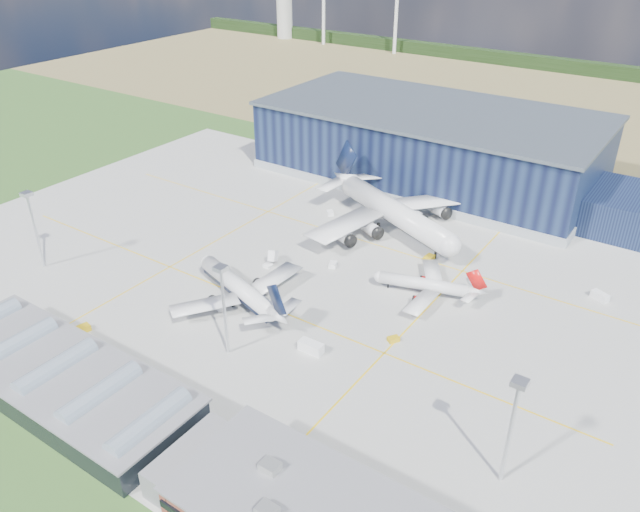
{
  "coord_description": "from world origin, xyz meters",
  "views": [
    {
      "loc": [
        92.31,
        -112.7,
        89.72
      ],
      "look_at": [
        9.72,
        8.03,
        7.84
      ],
      "focal_mm": 35.0,
      "sensor_mm": 36.0,
      "label": 1
    }
  ],
  "objects_px": {
    "gse_tug_b": "(393,339)",
    "airstair": "(273,259)",
    "gse_van_c": "(295,450)",
    "light_mast_center": "(223,296)",
    "light_mast_east": "(513,415)",
    "car_b": "(368,501)",
    "airliner_widebody": "(396,201)",
    "hangar": "(436,148)",
    "gse_van_a": "(311,347)",
    "gse_tug_a": "(82,329)",
    "gse_van_b": "(600,296)",
    "light_mast_west": "(32,218)",
    "gse_cart_a": "(333,265)",
    "airliner_red": "(424,278)",
    "gse_tug_c": "(429,258)",
    "gse_cart_b": "(330,213)",
    "airliner_navy": "(238,279)"
  },
  "relations": [
    {
      "from": "airliner_widebody",
      "to": "hangar",
      "type": "bearing_deg",
      "value": 125.73
    },
    {
      "from": "light_mast_west",
      "to": "gse_cart_a",
      "type": "height_order",
      "value": "light_mast_west"
    },
    {
      "from": "hangar",
      "to": "light_mast_east",
      "type": "relative_size",
      "value": 6.3
    },
    {
      "from": "gse_van_a",
      "to": "gse_cart_a",
      "type": "relative_size",
      "value": 1.98
    },
    {
      "from": "gse_van_b",
      "to": "gse_cart_b",
      "type": "relative_size",
      "value": 1.53
    },
    {
      "from": "hangar",
      "to": "gse_van_a",
      "type": "bearing_deg",
      "value": -78.65
    },
    {
      "from": "hangar",
      "to": "gse_tug_c",
      "type": "distance_m",
      "value": 66.06
    },
    {
      "from": "light_mast_center",
      "to": "car_b",
      "type": "distance_m",
      "value": 53.41
    },
    {
      "from": "light_mast_west",
      "to": "gse_cart_a",
      "type": "relative_size",
      "value": 7.79
    },
    {
      "from": "light_mast_east",
      "to": "gse_tug_c",
      "type": "relative_size",
      "value": 6.73
    },
    {
      "from": "light_mast_west",
      "to": "light_mast_east",
      "type": "xyz_separation_m",
      "value": [
        135.0,
        0.0,
        0.0
      ]
    },
    {
      "from": "light_mast_center",
      "to": "gse_van_a",
      "type": "height_order",
      "value": "light_mast_center"
    },
    {
      "from": "light_mast_center",
      "to": "gse_tug_a",
      "type": "relative_size",
      "value": 6.12
    },
    {
      "from": "gse_cart_a",
      "to": "airstair",
      "type": "distance_m",
      "value": 17.26
    },
    {
      "from": "airliner_widebody",
      "to": "gse_van_c",
      "type": "height_order",
      "value": "airliner_widebody"
    },
    {
      "from": "airliner_red",
      "to": "car_b",
      "type": "height_order",
      "value": "airliner_red"
    },
    {
      "from": "light_mast_west",
      "to": "airliner_widebody",
      "type": "distance_m",
      "value": 104.78
    },
    {
      "from": "hangar",
      "to": "light_mast_center",
      "type": "relative_size",
      "value": 6.3
    },
    {
      "from": "gse_cart_b",
      "to": "gse_van_c",
      "type": "distance_m",
      "value": 104.91
    },
    {
      "from": "light_mast_center",
      "to": "gse_tug_c",
      "type": "bearing_deg",
      "value": 73.41
    },
    {
      "from": "airliner_widebody",
      "to": "airstair",
      "type": "height_order",
      "value": "airliner_widebody"
    },
    {
      "from": "airliner_widebody",
      "to": "car_b",
      "type": "xyz_separation_m",
      "value": [
        45.94,
        -93.86,
        -9.88
      ]
    },
    {
      "from": "gse_van_c",
      "to": "light_mast_center",
      "type": "bearing_deg",
      "value": 41.21
    },
    {
      "from": "airliner_widebody",
      "to": "gse_van_b",
      "type": "xyz_separation_m",
      "value": [
        63.32,
        -4.23,
        -9.51
      ]
    },
    {
      "from": "gse_tug_a",
      "to": "gse_van_c",
      "type": "distance_m",
      "value": 65.53
    },
    {
      "from": "light_mast_east",
      "to": "gse_van_b",
      "type": "distance_m",
      "value": 73.06
    },
    {
      "from": "airliner_red",
      "to": "gse_cart_a",
      "type": "distance_m",
      "value": 28.16
    },
    {
      "from": "light_mast_east",
      "to": "gse_tug_c",
      "type": "distance_m",
      "value": 80.98
    },
    {
      "from": "gse_tug_b",
      "to": "airstair",
      "type": "bearing_deg",
      "value": -162.95
    },
    {
      "from": "light_mast_east",
      "to": "car_b",
      "type": "relative_size",
      "value": 5.59
    },
    {
      "from": "light_mast_center",
      "to": "airliner_widebody",
      "type": "distance_m",
      "value": 76.04
    },
    {
      "from": "gse_tug_b",
      "to": "airstair",
      "type": "relative_size",
      "value": 0.55
    },
    {
      "from": "hangar",
      "to": "gse_van_b",
      "type": "relative_size",
      "value": 31.7
    },
    {
      "from": "light_mast_west",
      "to": "airliner_red",
      "type": "height_order",
      "value": "light_mast_west"
    },
    {
      "from": "light_mast_east",
      "to": "gse_van_c",
      "type": "distance_m",
      "value": 40.16
    },
    {
      "from": "airliner_navy",
      "to": "airstair",
      "type": "height_order",
      "value": "airliner_navy"
    },
    {
      "from": "airstair",
      "to": "gse_tug_b",
      "type": "bearing_deg",
      "value": -40.61
    },
    {
      "from": "airliner_red",
      "to": "gse_tug_b",
      "type": "distance_m",
      "value": 23.23
    },
    {
      "from": "gse_tug_a",
      "to": "gse_van_a",
      "type": "distance_m",
      "value": 55.99
    },
    {
      "from": "airliner_red",
      "to": "airliner_widebody",
      "type": "relative_size",
      "value": 0.47
    },
    {
      "from": "light_mast_west",
      "to": "gse_cart_a",
      "type": "xyz_separation_m",
      "value": [
        68.32,
        46.55,
        -14.79
      ]
    },
    {
      "from": "gse_tug_b",
      "to": "gse_cart_b",
      "type": "xyz_separation_m",
      "value": [
        -50.88,
        49.64,
        0.06
      ]
    },
    {
      "from": "light_mast_east",
      "to": "gse_van_a",
      "type": "height_order",
      "value": "light_mast_east"
    },
    {
      "from": "light_mast_center",
      "to": "airstair",
      "type": "relative_size",
      "value": 4.67
    },
    {
      "from": "airliner_navy",
      "to": "light_mast_center",
      "type": "bearing_deg",
      "value": 141.43
    },
    {
      "from": "hangar",
      "to": "gse_van_b",
      "type": "xyz_separation_m",
      "value": [
        72.64,
        -53.18,
        -10.57
      ]
    },
    {
      "from": "hangar",
      "to": "airliner_widebody",
      "type": "xyz_separation_m",
      "value": [
        9.31,
        -48.95,
        -1.06
      ]
    },
    {
      "from": "gse_tug_b",
      "to": "gse_van_b",
      "type": "bearing_deg",
      "value": 85.02
    },
    {
      "from": "gse_tug_b",
      "to": "airstair",
      "type": "height_order",
      "value": "airstair"
    },
    {
      "from": "light_mast_east",
      "to": "gse_van_b",
      "type": "bearing_deg",
      "value": 89.64
    }
  ]
}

